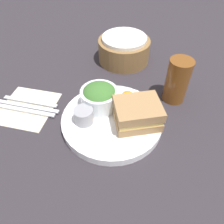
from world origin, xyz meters
TOP-DOWN VIEW (x-y plane):
  - ground_plane at (0.00, 0.00)m, footprint 4.00×4.00m
  - plate at (0.00, 0.00)m, footprint 0.27×0.27m
  - sandwich at (0.07, 0.00)m, footprint 0.14×0.13m
  - salad_bowl at (-0.04, 0.04)m, footprint 0.10×0.10m
  - dressing_cup at (-0.07, -0.03)m, footprint 0.05×0.05m
  - orange_wedge at (0.03, 0.07)m, footprint 0.04×0.04m
  - drink_glass at (0.16, 0.14)m, footprint 0.07×0.07m
  - bread_basket at (-0.03, 0.31)m, footprint 0.18×0.18m
  - napkin at (-0.25, 0.00)m, footprint 0.15×0.16m
  - fork at (-0.25, -0.02)m, footprint 0.19×0.01m
  - knife at (-0.25, 0.00)m, footprint 0.20×0.01m
  - spoon at (-0.25, 0.02)m, footprint 0.17×0.01m

SIDE VIEW (x-z plane):
  - ground_plane at x=0.00m, z-range 0.00..0.00m
  - napkin at x=-0.25m, z-range 0.00..0.00m
  - fork at x=-0.25m, z-range 0.00..0.01m
  - knife at x=-0.25m, z-range 0.00..0.01m
  - spoon at x=-0.25m, z-range 0.00..0.01m
  - plate at x=0.00m, z-range 0.00..0.02m
  - orange_wedge at x=0.03m, z-range 0.02..0.06m
  - dressing_cup at x=-0.07m, z-range 0.02..0.06m
  - bread_basket at x=-0.03m, z-range 0.00..0.09m
  - sandwich at x=0.07m, z-range 0.02..0.08m
  - salad_bowl at x=-0.04m, z-range 0.02..0.09m
  - drink_glass at x=0.16m, z-range 0.00..0.13m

